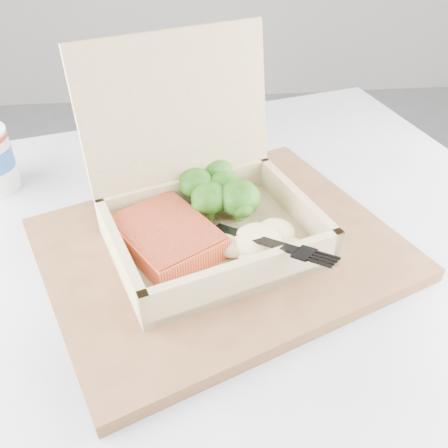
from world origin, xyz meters
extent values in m
plane|color=gray|center=(0.00, 0.00, 0.00)|extent=(4.00, 4.00, 0.00)
cube|color=silver|center=(-0.53, -0.18, 0.72)|extent=(1.00, 1.00, 0.03)
cube|color=brown|center=(-0.54, -0.14, 0.75)|extent=(0.47, 0.43, 0.02)
cube|color=tan|center=(-0.55, -0.15, 0.76)|extent=(0.26, 0.23, 0.01)
cube|color=tan|center=(-0.65, -0.18, 0.78)|extent=(0.07, 0.16, 0.04)
cube|color=tan|center=(-0.45, -0.11, 0.78)|extent=(0.07, 0.16, 0.04)
cube|color=tan|center=(-0.52, -0.22, 0.78)|extent=(0.21, 0.08, 0.04)
cube|color=tan|center=(-0.58, -0.07, 0.78)|extent=(0.21, 0.08, 0.04)
cube|color=tan|center=(-0.58, -0.05, 0.88)|extent=(0.22, 0.11, 0.17)
cube|color=#FE5631|center=(-0.60, -0.15, 0.78)|extent=(0.14, 0.15, 0.02)
ellipsoid|color=#FBE5A2|center=(-0.51, -0.17, 0.78)|extent=(0.09, 0.08, 0.03)
cube|color=black|center=(-0.55, -0.14, 0.79)|extent=(0.08, 0.09, 0.03)
cube|color=black|center=(-0.50, -0.20, 0.79)|extent=(0.05, 0.05, 0.01)
cube|color=white|center=(-0.61, 0.05, 0.74)|extent=(0.13, 0.17, 0.00)
camera|label=1|loc=(-0.58, -0.57, 1.12)|focal=40.00mm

